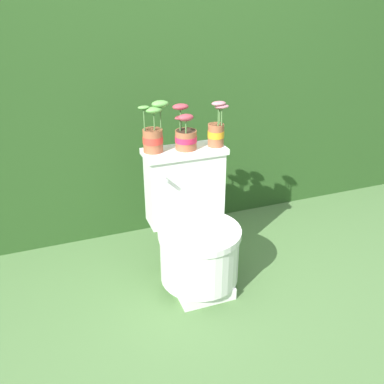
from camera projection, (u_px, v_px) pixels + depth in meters
ground_plane at (207, 280)px, 2.41m from camera, size 12.00×12.00×0.00m
hedge_backdrop at (146, 91)px, 3.06m from camera, size 3.84×1.04×1.62m
toilet at (195, 233)px, 2.29m from camera, size 0.44×0.54×0.73m
potted_plant_left at (153, 134)px, 2.16m from camera, size 0.16×0.10×0.26m
potted_plant_midleft at (185, 134)px, 2.19m from camera, size 0.12×0.13×0.24m
potted_plant_middle at (217, 130)px, 2.23m from camera, size 0.09×0.10×0.25m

